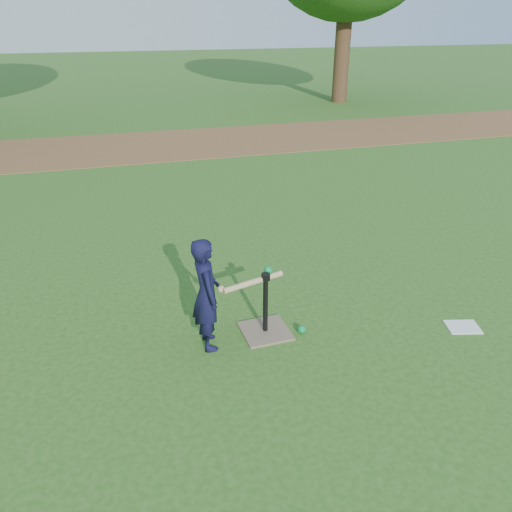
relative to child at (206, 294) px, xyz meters
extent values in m
plane|color=#285116|center=(0.51, 0.23, -0.52)|extent=(80.00, 80.00, 0.00)
cube|color=brown|center=(0.51, 7.73, -0.51)|extent=(24.00, 3.00, 0.01)
imported|color=black|center=(0.00, 0.00, 0.00)|extent=(0.25, 0.38, 1.04)
sphere|color=#0B833B|center=(0.86, -0.08, -0.48)|extent=(0.08, 0.08, 0.08)
cube|color=white|center=(2.36, -0.43, -0.51)|extent=(0.35, 0.30, 0.01)
cube|color=#775F4B|center=(0.54, 0.03, -0.51)|extent=(0.45, 0.45, 0.02)
cylinder|color=black|center=(0.54, 0.03, -0.22)|extent=(0.05, 0.05, 0.55)
cylinder|color=black|center=(0.54, 0.03, 0.07)|extent=(0.08, 0.08, 0.06)
cylinder|color=tan|center=(0.42, 0.01, 0.05)|extent=(0.59, 0.22, 0.05)
sphere|color=tan|center=(0.12, -0.03, 0.05)|extent=(0.06, 0.06, 0.06)
sphere|color=#0B833B|center=(0.59, 0.12, 0.08)|extent=(0.08, 0.08, 0.08)
cylinder|color=#382316|center=(7.01, 12.23, 1.19)|extent=(0.50, 0.50, 3.42)
camera|label=1|loc=(-0.65, -3.66, 2.16)|focal=35.00mm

